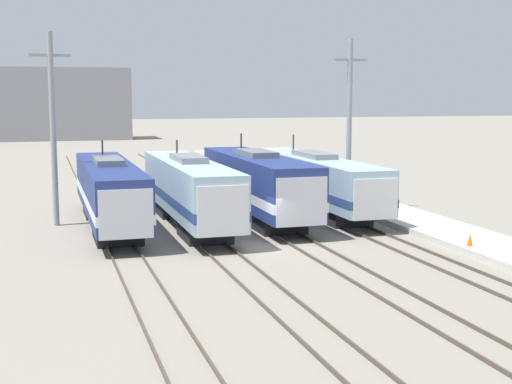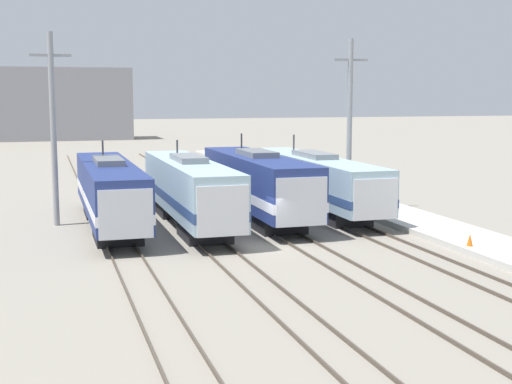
{
  "view_description": "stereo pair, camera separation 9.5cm",
  "coord_description": "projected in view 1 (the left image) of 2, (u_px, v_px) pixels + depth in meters",
  "views": [
    {
      "loc": [
        -10.71,
        -34.71,
        7.83
      ],
      "look_at": [
        0.57,
        2.61,
        2.51
      ],
      "focal_mm": 50.0,
      "sensor_mm": 36.0,
      "label": 1
    },
    {
      "loc": [
        -10.61,
        -34.74,
        7.83
      ],
      "look_at": [
        0.57,
        2.61,
        2.51
      ],
      "focal_mm": 50.0,
      "sensor_mm": 36.0,
      "label": 2
    }
  ],
  "objects": [
    {
      "name": "platform",
      "position": [
        447.0,
        232.0,
        40.2
      ],
      "size": [
        4.0,
        120.0,
        0.34
      ],
      "color": "beige",
      "rests_on": "ground_plane"
    },
    {
      "name": "rail_pair_far_left",
      "position": [
        125.0,
        254.0,
        35.05
      ],
      "size": [
        1.51,
        120.0,
        0.15
      ],
      "color": "#4C4238",
      "rests_on": "ground_plane"
    },
    {
      "name": "locomotive_center_right",
      "position": [
        259.0,
        185.0,
        44.69
      ],
      "size": [
        3.12,
        16.47,
        5.25
      ],
      "color": "black",
      "rests_on": "ground_plane"
    },
    {
      "name": "rail_pair_far_right",
      "position": [
        381.0,
        238.0,
        39.03
      ],
      "size": [
        1.51,
        120.0,
        0.15
      ],
      "color": "#4C4238",
      "rests_on": "ground_plane"
    },
    {
      "name": "locomotive_center_left",
      "position": [
        191.0,
        191.0,
        42.23
      ],
      "size": [
        2.89,
        16.95,
        4.95
      ],
      "color": "#232326",
      "rests_on": "ground_plane"
    },
    {
      "name": "traffic_cone",
      "position": [
        470.0,
        240.0,
        35.59
      ],
      "size": [
        0.31,
        0.31,
        0.63
      ],
      "color": "orange",
      "rests_on": "platform"
    },
    {
      "name": "locomotive_far_left",
      "position": [
        110.0,
        192.0,
        41.92
      ],
      "size": [
        2.89,
        17.63,
        4.94
      ],
      "color": "black",
      "rests_on": "ground_plane"
    },
    {
      "name": "ground_plane",
      "position": [
        260.0,
        247.0,
        37.05
      ],
      "size": [
        400.0,
        400.0,
        0.0
      ],
      "primitive_type": "plane",
      "color": "gray"
    },
    {
      "name": "catenary_tower_right",
      "position": [
        349.0,
        123.0,
        47.81
      ],
      "size": [
        2.39,
        0.35,
        11.52
      ],
      "color": "gray",
      "rests_on": "ground_plane"
    },
    {
      "name": "rail_pair_center_right",
      "position": [
        302.0,
        243.0,
        37.7
      ],
      "size": [
        1.51,
        120.0,
        0.15
      ],
      "color": "#4C4238",
      "rests_on": "ground_plane"
    },
    {
      "name": "depot_building",
      "position": [
        34.0,
        104.0,
        124.36
      ],
      "size": [
        32.66,
        10.14,
        12.53
      ],
      "color": "gray",
      "rests_on": "ground_plane"
    },
    {
      "name": "catenary_tower_left",
      "position": [
        53.0,
        127.0,
        42.31
      ],
      "size": [
        2.39,
        0.35,
        11.52
      ],
      "color": "gray",
      "rests_on": "ground_plane"
    },
    {
      "name": "rail_pair_center_left",
      "position": [
        217.0,
        248.0,
        36.37
      ],
      "size": [
        1.51,
        120.0,
        0.15
      ],
      "color": "#4C4238",
      "rests_on": "ground_plane"
    },
    {
      "name": "locomotive_far_right",
      "position": [
        317.0,
        181.0,
        47.84
      ],
      "size": [
        2.95,
        18.82,
        4.97
      ],
      "color": "#232326",
      "rests_on": "ground_plane"
    }
  ]
}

